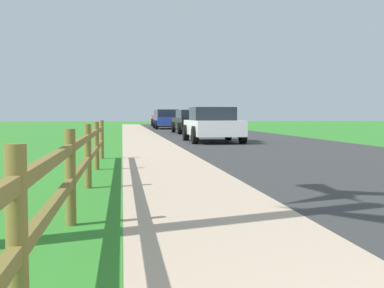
% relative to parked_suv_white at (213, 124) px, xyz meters
% --- Properties ---
extents(ground_plane, '(120.00, 120.00, 0.00)m').
position_rel_parked_suv_white_xyz_m(ground_plane, '(-1.71, 4.49, -0.73)').
color(ground_plane, '#32812A').
extents(road_asphalt, '(7.00, 66.00, 0.01)m').
position_rel_parked_suv_white_xyz_m(road_asphalt, '(1.79, 6.49, -0.72)').
color(road_asphalt, '#353535').
rests_on(road_asphalt, ground).
extents(curb_concrete, '(6.00, 66.00, 0.01)m').
position_rel_parked_suv_white_xyz_m(curb_concrete, '(-4.71, 6.49, -0.72)').
color(curb_concrete, tan).
rests_on(curb_concrete, ground).
extents(grass_verge, '(5.00, 66.00, 0.00)m').
position_rel_parked_suv_white_xyz_m(grass_verge, '(-6.21, 6.49, -0.72)').
color(grass_verge, '#32812A').
rests_on(grass_verge, ground).
extents(rail_fence, '(0.11, 13.34, 0.99)m').
position_rel_parked_suv_white_xyz_m(rail_fence, '(-4.22, -14.21, -0.14)').
color(rail_fence, olive).
rests_on(rail_fence, ground).
extents(parked_suv_white, '(2.13, 4.35, 1.44)m').
position_rel_parked_suv_white_xyz_m(parked_suv_white, '(0.00, 0.00, 0.00)').
color(parked_suv_white, white).
rests_on(parked_suv_white, ground).
extents(parked_car_black, '(2.19, 5.02, 1.42)m').
position_rel_parked_suv_white_xyz_m(parked_car_black, '(0.50, 9.95, 0.01)').
color(parked_car_black, black).
rests_on(parked_car_black, ground).
extents(parked_car_blue, '(2.09, 4.57, 1.54)m').
position_rel_parked_suv_white_xyz_m(parked_car_blue, '(-0.14, 20.04, 0.06)').
color(parked_car_blue, navy).
rests_on(parked_car_blue, ground).
extents(parked_car_red, '(2.20, 4.46, 1.55)m').
position_rel_parked_suv_white_xyz_m(parked_car_red, '(0.20, 27.75, 0.06)').
color(parked_car_red, maroon).
rests_on(parked_car_red, ground).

